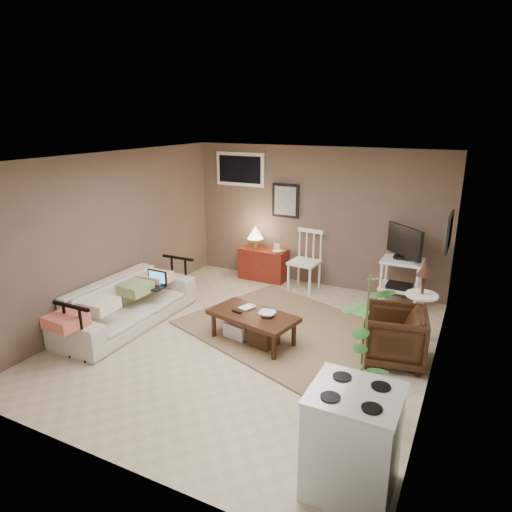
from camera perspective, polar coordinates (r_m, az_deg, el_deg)
The scene contains 20 objects.
floor at distance 6.17m, azimuth -0.88°, elevation -10.64°, with size 5.00×5.00×0.00m, color #C1B293.
art_back at distance 8.07m, azimuth 3.72°, elevation 6.92°, with size 0.50×0.03×0.60m, color black.
art_right at distance 6.06m, azimuth 23.02°, elevation 2.81°, with size 0.03×0.60×0.45m, color black.
window at distance 8.38m, azimuth -1.99°, elevation 10.79°, with size 0.96×0.03×0.60m, color white.
rug at distance 6.50m, azimuth 3.86°, elevation -9.05°, with size 2.68×2.14×0.03m, color #86674E.
coffee_table at distance 6.05m, azimuth -0.45°, elevation -8.67°, with size 1.24×0.81×0.44m.
sofa at distance 6.74m, azimuth -15.86°, elevation -4.86°, with size 2.19×0.64×0.86m, color beige.
sofa_pillows at distance 6.50m, azimuth -17.06°, elevation -4.86°, with size 0.42×2.08×0.15m, color #EFE0C6, non-canonical shape.
sofa_end_rails at distance 6.68m, azimuth -15.00°, elevation -5.54°, with size 0.59×2.19×0.74m, color black, non-canonical shape.
laptop at distance 6.83m, azimuth -12.52°, elevation -3.18°, with size 0.34×0.25×0.23m.
red_console at distance 8.30m, azimuth 0.83°, elevation -0.63°, with size 0.86×0.38×0.99m.
spindle_chair at distance 7.82m, azimuth 6.13°, elevation -0.78°, with size 0.50×0.50×1.03m.
tv_stand at distance 7.35m, azimuth 17.80°, elevation -1.09°, with size 0.60×0.57×1.29m.
side_table at distance 6.32m, azimuth 20.06°, elevation -4.33°, with size 0.41×0.41×1.09m.
armchair at distance 5.81m, azimuth 16.84°, elevation -9.23°, with size 0.72×0.67×0.74m, color black.
potted_plant at distance 4.61m, azimuth 13.48°, elevation -10.26°, with size 0.37×0.37×1.49m.
stove at distance 3.92m, azimuth 11.96°, elevation -21.70°, with size 0.69×0.64×0.90m.
bowl at distance 5.88m, azimuth 1.40°, elevation -6.50°, with size 0.22×0.05×0.22m, color #371B0F.
book_table at distance 6.16m, azimuth -1.61°, elevation -5.40°, with size 0.15×0.02×0.21m, color #371B0F.
book_console at distance 8.12m, azimuth 2.50°, elevation 1.37°, with size 0.15×0.02×0.20m, color #371B0F.
Camera 1 is at (2.52, -4.85, 2.88)m, focal length 32.00 mm.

